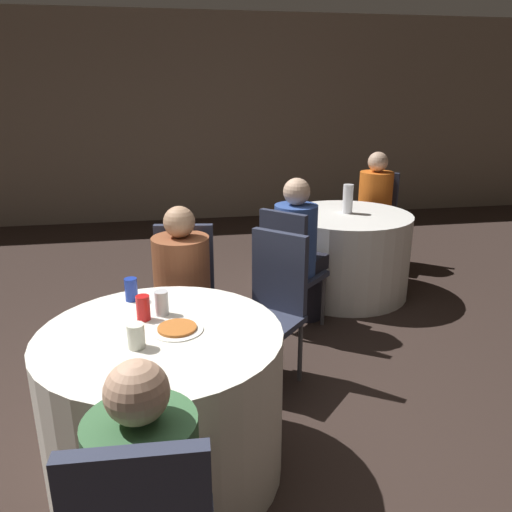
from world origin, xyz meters
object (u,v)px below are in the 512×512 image
object	(u,v)px
person_green_jacket	(150,504)
soda_can_red	(143,308)
person_floral_shirt	(182,296)
bottle_far	(348,199)
chair_near_north	(184,287)
table_far	(345,254)
person_orange_shirt	(373,210)
chair_far_southwest	(288,262)
soda_can_blue	(131,289)
pizza_plate_near	(177,329)
table_near	(164,403)
person_blue_shirt	(300,253)
soda_can_silver	(162,303)
chair_far_northeast	(377,211)
chair_near_northeast	(272,297)

from	to	relation	value
person_green_jacket	soda_can_red	size ratio (longest dim) A/B	9.11
person_floral_shirt	bottle_far	bearing A→B (deg)	-132.11
chair_near_north	person_green_jacket	distance (m)	1.79
table_far	bottle_far	size ratio (longest dim) A/B	4.46
chair_near_north	person_orange_shirt	distance (m)	2.65
table_far	person_floral_shirt	size ratio (longest dim) A/B	1.01
chair_far_southwest	soda_can_blue	bearing A→B (deg)	-93.43
pizza_plate_near	bottle_far	distance (m)	2.59
table_near	chair_far_southwest	distance (m)	1.64
pizza_plate_near	table_near	bearing A→B (deg)	-173.30
person_blue_shirt	person_green_jacket	bearing A→B (deg)	-70.24
person_orange_shirt	soda_can_blue	bearing A→B (deg)	83.52
soda_can_silver	bottle_far	size ratio (longest dim) A/B	0.47
person_orange_shirt	soda_can_silver	xyz separation A→B (m)	(-2.15, -2.50, 0.20)
chair_far_northeast	chair_near_north	bearing A→B (deg)	79.73
chair_near_north	person_green_jacket	xyz separation A→B (m)	(-0.18, -1.78, -0.01)
pizza_plate_near	soda_can_red	size ratio (longest dim) A/B	1.99
soda_can_silver	soda_can_blue	world-z (taller)	same
chair_near_north	person_blue_shirt	world-z (taller)	person_blue_shirt
person_green_jacket	soda_can_silver	size ratio (longest dim) A/B	9.11
person_floral_shirt	table_far	bearing A→B (deg)	-132.58
table_far	soda_can_silver	distance (m)	2.50
person_green_jacket	soda_can_blue	size ratio (longest dim) A/B	9.11
chair_far_northeast	pizza_plate_near	bearing A→B (deg)	90.84
person_orange_shirt	soda_can_silver	bearing A→B (deg)	87.98
person_orange_shirt	pizza_plate_near	xyz separation A→B (m)	(-2.08, -2.68, 0.14)
chair_near_northeast	chair_far_southwest	xyz separation A→B (m)	(0.25, 0.63, 0.00)
table_far	person_floral_shirt	bearing A→B (deg)	-140.95
chair_far_southwest	pizza_plate_near	size ratio (longest dim) A/B	4.02
table_far	person_blue_shirt	distance (m)	0.86
bottle_far	soda_can_red	bearing A→B (deg)	-131.92
person_orange_shirt	soda_can_red	xyz separation A→B (m)	(-2.23, -2.54, 0.20)
table_near	person_floral_shirt	distance (m)	0.84
pizza_plate_near	soda_can_silver	distance (m)	0.20
chair_near_north	soda_can_blue	bearing A→B (deg)	71.74
table_far	chair_far_northeast	xyz separation A→B (m)	(0.62, 0.78, 0.20)
chair_far_northeast	pizza_plate_near	size ratio (longest dim) A/B	4.02
chair_near_northeast	soda_can_blue	distance (m)	0.91
soda_can_red	pizza_plate_near	bearing A→B (deg)	-42.86
person_floral_shirt	soda_can_silver	size ratio (longest dim) A/B	9.32
chair_far_northeast	chair_far_southwest	bearing A→B (deg)	86.66
person_orange_shirt	table_near	bearing A→B (deg)	89.93
table_near	bottle_far	distance (m)	2.69
soda_can_blue	bottle_far	bearing A→B (deg)	42.99
person_orange_shirt	soda_can_silver	world-z (taller)	person_orange_shirt
chair_near_north	soda_can_blue	distance (m)	0.69
chair_far_northeast	person_blue_shirt	bearing A→B (deg)	86.97
pizza_plate_near	person_blue_shirt	bearing A→B (deg)	56.23
table_near	chair_far_southwest	size ratio (longest dim) A/B	1.16
chair_far_southwest	pizza_plate_near	bearing A→B (deg)	-77.20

